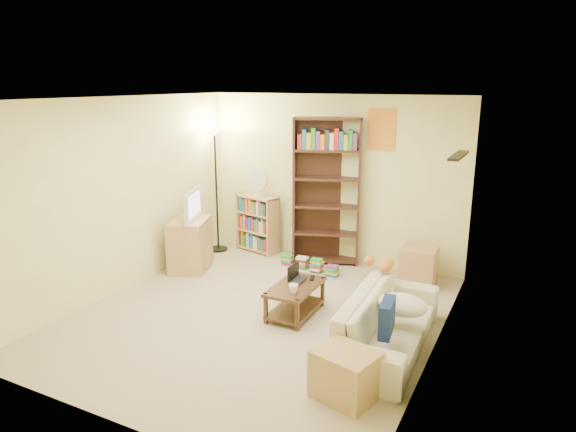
{
  "coord_description": "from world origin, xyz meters",
  "views": [
    {
      "loc": [
        2.8,
        -4.83,
        2.68
      ],
      "look_at": [
        0.03,
        0.69,
        1.05
      ],
      "focal_mm": 32.0,
      "sensor_mm": 36.0,
      "label": 1
    }
  ],
  "objects": [
    {
      "name": "short_bookshelf",
      "position": [
        -1.2,
        2.05,
        0.46
      ],
      "size": [
        0.76,
        0.45,
        0.91
      ],
      "rotation": [
        0.0,
        0.0,
        -0.25
      ],
      "color": "tan",
      "rests_on": "ground"
    },
    {
      "name": "mug",
      "position": [
        0.45,
        -0.02,
        0.42
      ],
      "size": [
        0.19,
        0.19,
        0.1
      ],
      "primitive_type": "imported",
      "rotation": [
        0.0,
        0.0,
        0.41
      ],
      "color": "white",
      "rests_on": "coffee_table"
    },
    {
      "name": "room",
      "position": [
        0.0,
        0.01,
        1.62
      ],
      "size": [
        4.5,
        4.54,
        2.52
      ],
      "color": "tan",
      "rests_on": "ground"
    },
    {
      "name": "navy_pillow",
      "position": [
        1.66,
        -0.48,
        0.53
      ],
      "size": [
        0.16,
        0.38,
        0.33
      ],
      "primitive_type": "cube",
      "rotation": [
        0.0,
        0.0,
        1.7
      ],
      "color": "navy",
      "rests_on": "sofa"
    },
    {
      "name": "desk_fan",
      "position": [
        -1.15,
        2.01,
        1.15
      ],
      "size": [
        0.32,
        0.18,
        0.44
      ],
      "color": "silver",
      "rests_on": "short_bookshelf"
    },
    {
      "name": "cream_blanket",
      "position": [
        1.69,
        -0.02,
        0.48
      ],
      "size": [
        0.51,
        0.37,
        0.22
      ],
      "primitive_type": "ellipsoid",
      "color": "silver",
      "rests_on": "sofa"
    },
    {
      "name": "end_cabinet",
      "position": [
        1.48,
        -1.08,
        0.22
      ],
      "size": [
        0.61,
        0.55,
        0.43
      ],
      "primitive_type": "cube",
      "rotation": [
        0.0,
        0.0,
        -0.26
      ],
      "color": "tan",
      "rests_on": "ground"
    },
    {
      "name": "floor_lamp",
      "position": [
        -1.8,
        1.79,
        1.6
      ],
      "size": [
        0.34,
        0.34,
        2.0
      ],
      "color": "black",
      "rests_on": "ground"
    },
    {
      "name": "television",
      "position": [
        -1.68,
        0.89,
        0.96
      ],
      "size": [
        0.83,
        0.59,
        0.44
      ],
      "primitive_type": "imported",
      "rotation": [
        0.0,
        0.0,
        1.92
      ],
      "color": "black",
      "rests_on": "tv_stand"
    },
    {
      "name": "sofa",
      "position": [
        1.55,
        -0.07,
        0.28
      ],
      "size": [
        1.95,
        0.87,
        0.56
      ],
      "primitive_type": "imported",
      "rotation": [
        0.0,
        0.0,
        1.6
      ],
      "color": "beige",
      "rests_on": "ground"
    },
    {
      "name": "tall_bookshelf",
      "position": [
        -0.02,
        2.05,
        1.15
      ],
      "size": [
        1.03,
        0.63,
        2.18
      ],
      "rotation": [
        0.0,
        0.0,
        0.33
      ],
      "color": "#3D2317",
      "rests_on": "ground"
    },
    {
      "name": "laptop",
      "position": [
        0.4,
        0.33,
        0.38
      ],
      "size": [
        0.33,
        0.24,
        0.02
      ],
      "primitive_type": "imported",
      "rotation": [
        0.0,
        0.0,
        1.65
      ],
      "color": "black",
      "rests_on": "coffee_table"
    },
    {
      "name": "coffee_table",
      "position": [
        0.37,
        0.19,
        0.23
      ],
      "size": [
        0.47,
        0.83,
        0.37
      ],
      "rotation": [
        0.0,
        0.0,
        0.01
      ],
      "color": "#482D1B",
      "rests_on": "ground"
    },
    {
      "name": "laptop_screen",
      "position": [
        0.28,
        0.33,
        0.48
      ],
      "size": [
        0.01,
        0.28,
        0.18
      ],
      "primitive_type": "cube",
      "rotation": [
        0.0,
        0.0,
        0.01
      ],
      "color": "white",
      "rests_on": "laptop"
    },
    {
      "name": "side_table",
      "position": [
        1.45,
        1.8,
        0.26
      ],
      "size": [
        0.46,
        0.46,
        0.52
      ],
      "primitive_type": "cube",
      "rotation": [
        0.0,
        0.0,
        0.02
      ],
      "color": "tan",
      "rests_on": "ground"
    },
    {
      "name": "tv_stand",
      "position": [
        -1.68,
        0.89,
        0.37
      ],
      "size": [
        0.7,
        0.82,
        0.74
      ],
      "primitive_type": "cube",
      "rotation": [
        0.0,
        0.0,
        0.35
      ],
      "color": "tan",
      "rests_on": "ground"
    },
    {
      "name": "tv_remote",
      "position": [
        0.46,
        0.47,
        0.38
      ],
      "size": [
        0.09,
        0.15,
        0.02
      ],
      "primitive_type": "cube",
      "rotation": [
        0.0,
        0.0,
        0.31
      ],
      "color": "black",
      "rests_on": "coffee_table"
    },
    {
      "name": "book_stacks",
      "position": [
        -0.07,
        1.6,
        0.09
      ],
      "size": [
        0.95,
        0.29,
        0.21
      ],
      "color": "red",
      "rests_on": "ground"
    },
    {
      "name": "tabby_cat",
      "position": [
        1.28,
        0.65,
        0.63
      ],
      "size": [
        0.44,
        0.17,
        0.15
      ],
      "color": "orange",
      "rests_on": "sofa"
    }
  ]
}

